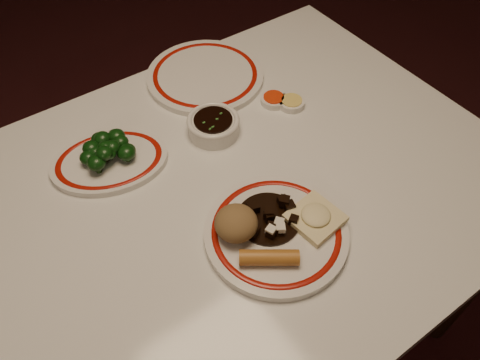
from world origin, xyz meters
name	(u,v)px	position (x,y,z in m)	size (l,w,h in m)	color
ground	(234,327)	(0.00, 0.00, 0.00)	(7.00, 7.00, 0.00)	black
dining_table	(231,211)	(0.00, 0.00, 0.66)	(1.20, 0.90, 0.75)	silver
main_plate	(276,233)	(0.00, -0.15, 0.76)	(0.35, 0.35, 0.02)	silver
rice_mound	(236,223)	(-0.06, -0.11, 0.80)	(0.08, 0.08, 0.06)	olive
spring_roll	(269,258)	(-0.05, -0.20, 0.78)	(0.03, 0.03, 0.11)	#B3722C
fried_wonton	(315,217)	(0.08, -0.18, 0.78)	(0.10, 0.10, 0.03)	beige
stirfry_heap	(271,217)	(0.01, -0.13, 0.78)	(0.13, 0.13, 0.03)	black
broccoli_plate	(110,161)	(-0.18, 0.20, 0.76)	(0.30, 0.28, 0.02)	silver
broccoli_pile	(108,149)	(-0.17, 0.21, 0.79)	(0.11, 0.11, 0.05)	#23471C
soy_bowl	(213,126)	(0.06, 0.15, 0.77)	(0.12, 0.12, 0.04)	silver
sweet_sour_dish	(274,100)	(0.23, 0.16, 0.76)	(0.06, 0.06, 0.02)	silver
mustard_dish	(292,103)	(0.26, 0.12, 0.76)	(0.06, 0.06, 0.02)	silver
far_plate	(205,76)	(0.15, 0.33, 0.76)	(0.39, 0.39, 0.02)	silver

